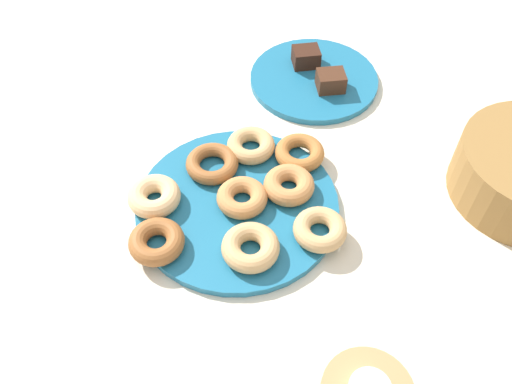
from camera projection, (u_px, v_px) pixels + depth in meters
ground_plane at (237, 208)px, 0.86m from camera, size 2.40×2.40×0.00m
donut_plate at (237, 205)px, 0.86m from camera, size 0.32×0.32×0.01m
donut_0 at (250, 247)px, 0.78m from camera, size 0.09×0.09×0.03m
donut_1 at (242, 197)px, 0.84m from camera, size 0.10×0.10×0.03m
donut_2 at (154, 196)px, 0.84m from camera, size 0.08×0.08×0.03m
donut_3 at (157, 242)px, 0.79m from camera, size 0.09×0.09×0.03m
donut_4 at (251, 145)px, 0.92m from camera, size 0.12×0.12×0.03m
donut_5 at (320, 230)px, 0.81m from camera, size 0.10×0.10×0.03m
donut_6 at (289, 185)px, 0.86m from camera, size 0.09×0.09×0.03m
donut_7 at (212, 164)px, 0.89m from camera, size 0.09×0.09×0.02m
donut_8 at (300, 153)px, 0.91m from camera, size 0.10×0.10×0.02m
cake_plate at (314, 79)px, 1.06m from camera, size 0.25×0.25×0.01m
brownie_near at (306, 57)px, 1.06m from camera, size 0.05×0.06×0.03m
brownie_far at (331, 81)px, 1.02m from camera, size 0.05×0.06×0.03m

